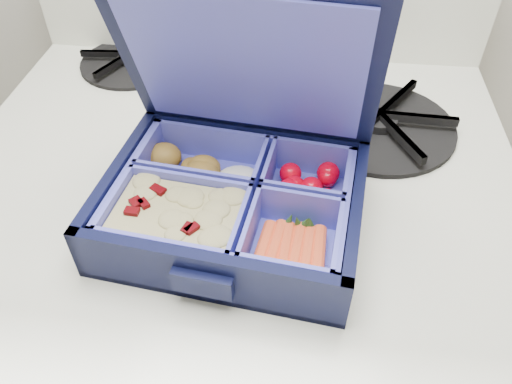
# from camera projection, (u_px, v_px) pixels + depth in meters

# --- Properties ---
(stove) EXTENTS (0.66, 0.66, 0.99)m
(stove) POSITION_uv_depth(u_px,v_px,m) (242.00, 369.00, 0.92)
(stove) COLOR silver
(stove) RESTS_ON floor
(bento_box) EXTENTS (0.27, 0.22, 0.06)m
(bento_box) POSITION_uv_depth(u_px,v_px,m) (233.00, 204.00, 0.50)
(bento_box) COLOR black
(bento_box) RESTS_ON stove
(burner_grate) EXTENTS (0.20, 0.20, 0.03)m
(burner_grate) POSITION_uv_depth(u_px,v_px,m) (379.00, 119.00, 0.63)
(burner_grate) COLOR black
(burner_grate) RESTS_ON stove
(burner_grate_rear) EXTENTS (0.17, 0.17, 0.02)m
(burner_grate_rear) POSITION_uv_depth(u_px,v_px,m) (132.00, 58.00, 0.75)
(burner_grate_rear) COLOR black
(burner_grate_rear) RESTS_ON stove
(fork) EXTENTS (0.17, 0.15, 0.01)m
(fork) POSITION_uv_depth(u_px,v_px,m) (297.00, 149.00, 0.60)
(fork) COLOR silver
(fork) RESTS_ON stove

